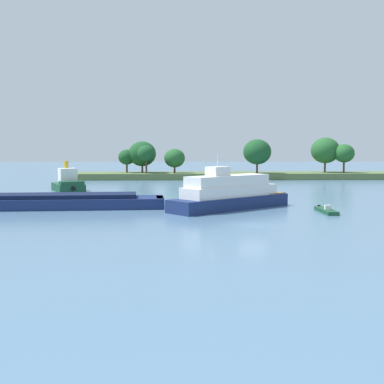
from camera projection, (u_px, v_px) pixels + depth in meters
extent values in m
plane|color=slate|center=(253.00, 225.00, 51.28)|extent=(400.00, 400.00, 0.00)
cube|color=#566B3D|center=(234.00, 176.00, 122.47)|extent=(75.62, 11.28, 1.41)
cylinder|color=#513823|center=(127.00, 168.00, 122.53)|extent=(0.44, 0.44, 2.04)
ellipsoid|color=#194C23|center=(127.00, 157.00, 122.30)|extent=(3.93, 3.93, 3.53)
cylinder|color=#513823|center=(142.00, 169.00, 122.71)|extent=(0.44, 0.44, 1.80)
ellipsoid|color=#194C23|center=(142.00, 154.00, 122.41)|extent=(6.41, 6.41, 5.77)
cylinder|color=#513823|center=(146.00, 167.00, 119.15)|extent=(0.44, 0.44, 2.91)
ellipsoid|color=#194C23|center=(146.00, 153.00, 118.88)|extent=(4.08, 4.08, 3.67)
cylinder|color=#513823|center=(175.00, 170.00, 120.85)|extent=(0.44, 0.44, 1.50)
ellipsoid|color=#235B28|center=(175.00, 158.00, 120.62)|extent=(4.77, 4.77, 4.29)
cylinder|color=#513823|center=(257.00, 168.00, 119.77)|extent=(0.44, 0.44, 2.32)
ellipsoid|color=#194C23|center=(257.00, 152.00, 119.44)|extent=(6.36, 6.36, 5.73)
cylinder|color=#513823|center=(325.00, 167.00, 123.66)|extent=(0.44, 0.44, 2.48)
ellipsoid|color=#235B28|center=(325.00, 150.00, 123.31)|extent=(6.71, 6.71, 6.04)
cylinder|color=#513823|center=(344.00, 167.00, 121.55)|extent=(0.44, 0.44, 2.62)
ellipsoid|color=#235B28|center=(344.00, 153.00, 121.27)|extent=(4.71, 4.71, 4.24)
cube|color=navy|center=(230.00, 203.00, 64.08)|extent=(15.77, 14.01, 1.53)
cube|color=white|center=(230.00, 191.00, 63.95)|extent=(12.49, 11.16, 1.30)
cube|color=white|center=(228.00, 181.00, 63.58)|extent=(10.86, 9.69, 1.30)
cube|color=white|center=(218.00, 171.00, 62.35)|extent=(3.06, 2.99, 1.10)
cube|color=#937551|center=(267.00, 193.00, 68.43)|extent=(4.76, 4.87, 0.16)
cylinder|color=silver|center=(218.00, 161.00, 62.23)|extent=(0.10, 0.10, 1.40)
cube|color=navy|center=(29.00, 203.00, 64.36)|extent=(33.17, 7.67, 1.30)
cube|color=#0F1834|center=(42.00, 196.00, 64.42)|extent=(23.27, 6.18, 0.50)
cube|color=navy|center=(160.00, 202.00, 65.91)|extent=(1.18, 4.11, 1.17)
cube|color=#19472D|center=(68.00, 187.00, 89.04)|extent=(7.14, 9.32, 1.28)
cube|color=#19472D|center=(71.00, 183.00, 86.31)|extent=(4.44, 3.63, 0.60)
cube|color=white|center=(68.00, 176.00, 89.14)|extent=(3.68, 3.76, 2.60)
cylinder|color=gold|center=(66.00, 165.00, 89.83)|extent=(0.70, 0.70, 1.20)
cylinder|color=black|center=(73.00, 188.00, 85.16)|extent=(0.76, 0.55, 0.70)
cube|color=#19472D|center=(326.00, 211.00, 60.58)|extent=(1.35, 5.74, 0.42)
cube|color=white|center=(327.00, 207.00, 60.11)|extent=(0.64, 0.51, 0.50)
cube|color=black|center=(319.00, 207.00, 63.57)|extent=(0.32, 0.28, 0.56)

